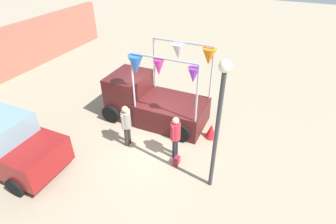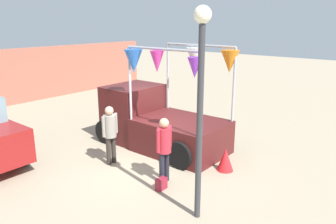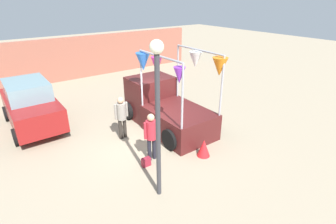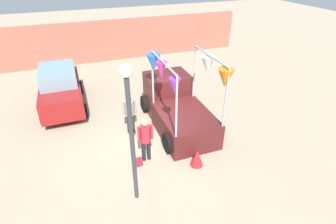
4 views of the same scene
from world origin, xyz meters
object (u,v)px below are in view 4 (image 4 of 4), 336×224
street_lamp (130,120)px  folded_kite_bundle_crimson (197,158)px  parked_car (61,88)px  vendor_truck (175,104)px  person_vendor (130,110)px  handbag (138,162)px  person_customer (145,136)px

street_lamp → folded_kite_bundle_crimson: (2.24, 0.63, -2.37)m
parked_car → vendor_truck: bearing=-34.8°
person_vendor → handbag: person_vendor is taller
handbag → person_customer: bearing=29.7°
parked_car → folded_kite_bundle_crimson: (4.09, -5.77, -0.64)m
handbag → street_lamp: street_lamp is taller
person_vendor → street_lamp: size_ratio=0.40×
street_lamp → folded_kite_bundle_crimson: bearing=15.8°
vendor_truck → handbag: (-2.15, -2.06, -0.74)m
vendor_truck → parked_car: vendor_truck is taller
parked_car → folded_kite_bundle_crimson: size_ratio=6.67×
parked_car → street_lamp: street_lamp is taller
vendor_truck → person_customer: 2.59m
street_lamp → person_vendor: bearing=79.3°
vendor_truck → person_customer: bearing=-134.1°
vendor_truck → folded_kite_bundle_crimson: bearing=-96.2°
street_lamp → folded_kite_bundle_crimson: 3.32m
vendor_truck → parked_car: size_ratio=1.03×
person_vendor → folded_kite_bundle_crimson: bearing=-58.9°
person_customer → vendor_truck: bearing=45.9°
person_vendor → street_lamp: (-0.63, -3.32, 1.68)m
parked_car → folded_kite_bundle_crimson: bearing=-54.7°
person_customer → folded_kite_bundle_crimson: bearing=-29.5°
person_customer → street_lamp: size_ratio=0.40×
vendor_truck → person_customer: (-1.80, -1.86, 0.10)m
vendor_truck → street_lamp: (-2.54, -3.35, 1.79)m
person_customer → person_vendor: size_ratio=1.00×
parked_car → folded_kite_bundle_crimson: 7.10m
vendor_truck → street_lamp: 4.57m
person_customer → person_vendor: (-0.11, 1.83, 0.01)m
vendor_truck → person_vendor: vendor_truck is taller
vendor_truck → street_lamp: size_ratio=1.00×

